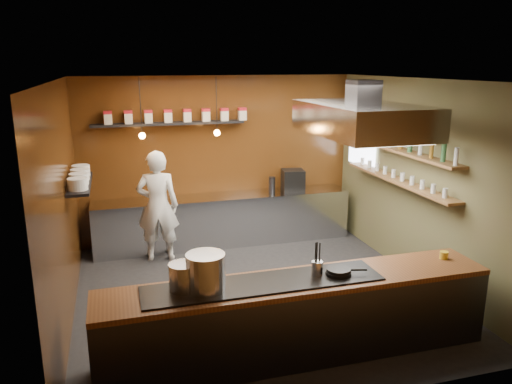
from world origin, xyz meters
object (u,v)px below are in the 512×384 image
object	(u,v)px
stockpot_large	(206,272)
chef	(158,206)
extractor_hood	(362,119)
stockpot_small	(184,277)
espresso_machine	(293,180)

from	to	relation	value
stockpot_large	chef	xyz separation A→B (m)	(-0.18, 3.32, -0.21)
extractor_hood	stockpot_small	bearing A→B (deg)	-155.90
stockpot_small	stockpot_large	bearing A→B (deg)	-18.66
stockpot_small	chef	bearing A→B (deg)	89.43
espresso_machine	chef	distance (m)	2.58
extractor_hood	espresso_machine	world-z (taller)	extractor_hood
stockpot_small	espresso_machine	size ratio (longest dim) A/B	0.78
extractor_hood	chef	bearing A→B (deg)	139.93
stockpot_large	stockpot_small	size ratio (longest dim) A/B	1.33
stockpot_large	chef	bearing A→B (deg)	93.18
stockpot_small	espresso_machine	bearing A→B (deg)	55.46
stockpot_large	stockpot_small	world-z (taller)	stockpot_large
extractor_hood	stockpot_large	bearing A→B (deg)	-152.50
extractor_hood	espresso_machine	distance (m)	2.95
stockpot_small	chef	distance (m)	3.26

